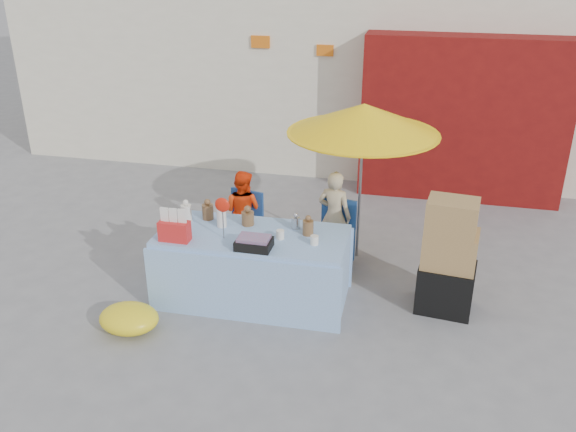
% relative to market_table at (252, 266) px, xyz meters
% --- Properties ---
extents(ground, '(80.00, 80.00, 0.00)m').
position_rel_market_table_xyz_m(ground, '(0.19, -0.35, -0.44)').
color(ground, slate).
rests_on(ground, ground).
extents(market_table, '(2.23, 1.07, 1.34)m').
position_rel_market_table_xyz_m(market_table, '(0.00, 0.00, 0.00)').
color(market_table, '#98C1F4').
rests_on(market_table, ground).
extents(chair_left, '(0.57, 0.56, 0.85)m').
position_rel_market_table_xyz_m(chair_left, '(-0.48, 1.07, -0.18)').
color(chair_left, navy).
rests_on(chair_left, ground).
extents(chair_right, '(0.57, 0.56, 0.85)m').
position_rel_market_table_xyz_m(chair_right, '(0.77, 1.07, -0.18)').
color(chair_right, navy).
rests_on(chair_right, ground).
extents(vendor_orange, '(0.64, 0.54, 1.14)m').
position_rel_market_table_xyz_m(vendor_orange, '(-0.48, 1.20, 0.13)').
color(vendor_orange, '#FF3C0D').
rests_on(vendor_orange, ground).
extents(vendor_beige, '(0.51, 0.39, 1.24)m').
position_rel_market_table_xyz_m(vendor_beige, '(0.77, 1.20, 0.18)').
color(vendor_beige, '#C5B38B').
rests_on(vendor_beige, ground).
extents(umbrella, '(1.90, 1.90, 2.09)m').
position_rel_market_table_xyz_m(umbrella, '(1.07, 1.35, 1.45)').
color(umbrella, gray).
rests_on(umbrella, ground).
extents(box_stack, '(0.67, 0.57, 1.37)m').
position_rel_market_table_xyz_m(box_stack, '(2.21, 0.28, 0.19)').
color(box_stack, black).
rests_on(box_stack, ground).
extents(tarp_bundle, '(0.79, 0.71, 0.30)m').
position_rel_market_table_xyz_m(tarp_bundle, '(-1.13, -0.94, -0.29)').
color(tarp_bundle, yellow).
rests_on(tarp_bundle, ground).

